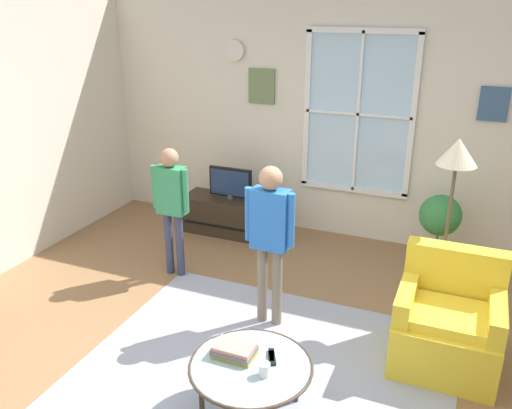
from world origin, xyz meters
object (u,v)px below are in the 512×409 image
(remote_near_cup, at_px, (271,356))
(floor_lamp, at_px, (455,171))
(person_blue_shirt, at_px, (270,229))
(remote_near_books, at_px, (272,358))
(armchair, at_px, (447,325))
(television, at_px, (230,183))
(coffee_table, at_px, (251,368))
(tv_stand, at_px, (231,216))
(person_green_shirt, at_px, (171,198))
(book_stack, at_px, (234,350))
(cup, at_px, (264,370))
(potted_plant_by_window, at_px, (439,222))

(remote_near_cup, relative_size, floor_lamp, 0.09)
(person_blue_shirt, bearing_deg, remote_near_books, -67.75)
(armchair, xyz_separation_m, remote_near_cup, (-1.06, -0.99, 0.10))
(television, xyz_separation_m, remote_near_books, (1.52, -2.57, -0.22))
(coffee_table, relative_size, floor_lamp, 0.51)
(television, distance_m, remote_near_cup, 2.97)
(coffee_table, xyz_separation_m, remote_near_books, (0.11, 0.11, 0.03))
(tv_stand, distance_m, armchair, 3.01)
(coffee_table, height_order, person_green_shirt, person_green_shirt)
(television, xyz_separation_m, person_green_shirt, (-0.09, -1.14, 0.19))
(book_stack, xyz_separation_m, cup, (0.26, -0.11, 0.00))
(floor_lamp, bearing_deg, person_blue_shirt, -153.80)
(tv_stand, relative_size, person_green_shirt, 0.86)
(armchair, bearing_deg, potted_plant_by_window, 97.69)
(armchair, height_order, book_stack, armchair)
(remote_near_cup, distance_m, person_blue_shirt, 1.14)
(cup, height_order, remote_near_books, cup)
(remote_near_cup, bearing_deg, book_stack, -161.25)
(coffee_table, distance_m, floor_lamp, 2.26)
(person_green_shirt, bearing_deg, remote_near_cup, -41.43)
(person_green_shirt, distance_m, potted_plant_by_window, 2.75)
(book_stack, bearing_deg, armchair, 39.58)
(book_stack, distance_m, person_blue_shirt, 1.14)
(remote_near_cup, relative_size, person_green_shirt, 0.10)
(person_blue_shirt, xyz_separation_m, floor_lamp, (1.34, 0.66, 0.47))
(cup, height_order, person_green_shirt, person_green_shirt)
(remote_near_cup, bearing_deg, tv_stand, 120.46)
(person_green_shirt, bearing_deg, tv_stand, 85.30)
(television, relative_size, remote_near_cup, 3.75)
(floor_lamp, bearing_deg, armchair, -79.57)
(coffee_table, height_order, person_blue_shirt, person_blue_shirt)
(remote_near_cup, bearing_deg, potted_plant_by_window, 72.13)
(television, relative_size, armchair, 0.60)
(armchair, bearing_deg, book_stack, -140.42)
(cup, xyz_separation_m, potted_plant_by_window, (0.82, 2.81, 0.04))
(book_stack, height_order, remote_near_books, book_stack)
(armchair, distance_m, remote_near_cup, 1.46)
(book_stack, height_order, person_blue_shirt, person_blue_shirt)
(armchair, height_order, remote_near_books, armchair)
(coffee_table, height_order, remote_near_books, remote_near_books)
(book_stack, distance_m, floor_lamp, 2.26)
(armchair, height_order, potted_plant_by_window, armchair)
(television, relative_size, floor_lamp, 0.32)
(television, bearing_deg, person_green_shirt, -94.71)
(tv_stand, distance_m, person_blue_shirt, 2.06)
(television, relative_size, coffee_table, 0.63)
(potted_plant_by_window, bearing_deg, floor_lamp, -84.06)
(armchair, bearing_deg, remote_near_books, -135.96)
(potted_plant_by_window, bearing_deg, remote_near_cup, -107.87)
(television, xyz_separation_m, book_stack, (1.27, -2.63, -0.19))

